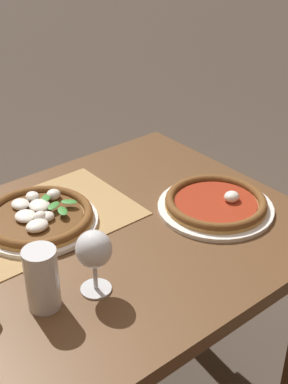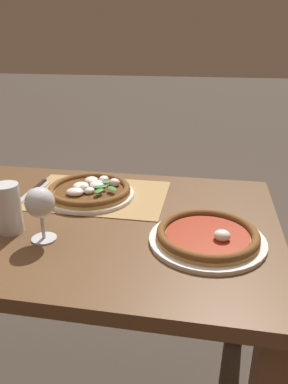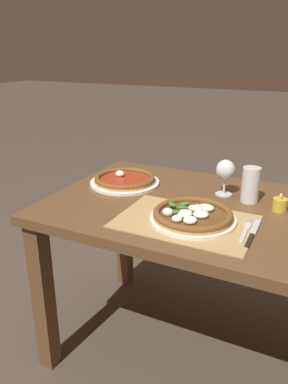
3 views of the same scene
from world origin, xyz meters
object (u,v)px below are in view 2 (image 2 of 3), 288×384
(pizza_near, at_px, (89,191))
(pint_glass, at_px, (9,209))
(knife, at_px, (33,190))
(pizza_far, at_px, (208,236))
(fork, at_px, (38,192))
(wine_glass, at_px, (39,205))

(pizza_near, bearing_deg, pint_glass, 62.60)
(knife, bearing_deg, pint_glass, 104.02)
(pint_glass, bearing_deg, pizza_far, -176.34)
(pizza_far, distance_m, fork, 0.65)
(fork, height_order, knife, knife)
(knife, bearing_deg, fork, 156.48)
(wine_glass, relative_size, pint_glass, 1.07)
(pizza_near, bearing_deg, knife, -1.63)
(wine_glass, xyz_separation_m, pint_glass, (0.11, -0.03, -0.04))
(pint_glass, bearing_deg, fork, -80.54)
(fork, xyz_separation_m, knife, (0.03, -0.01, 0.00))
(wine_glass, xyz_separation_m, fork, (0.16, -0.30, -0.10))
(wine_glass, height_order, pint_glass, wine_glass)
(pizza_near, distance_m, pizza_far, 0.48)
(wine_glass, bearing_deg, knife, -59.99)
(fork, bearing_deg, knife, -23.52)
(pint_glass, xyz_separation_m, fork, (0.05, -0.28, -0.06))
(pizza_far, xyz_separation_m, knife, (0.63, -0.25, -0.01))
(pizza_far, distance_m, knife, 0.68)
(pizza_far, height_order, knife, pizza_far)
(pizza_near, xyz_separation_m, pizza_far, (-0.42, 0.25, -0.00))
(knife, bearing_deg, wine_glass, 120.01)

